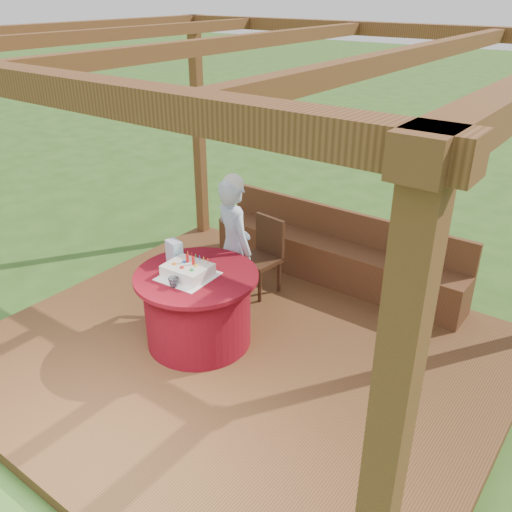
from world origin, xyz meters
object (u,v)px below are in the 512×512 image
Objects in this scene: elderly_woman at (234,245)px; drinking_glass at (174,282)px; bench at (334,258)px; birthday_cake at (188,271)px; table at (198,308)px; gift_bag at (174,252)px; chair at (264,253)px.

drinking_glass is (0.10, -0.95, 0.03)m from elderly_woman.
bench is 6.39× the size of birthday_cake.
birthday_cake is (0.07, -0.74, 0.05)m from elderly_woman.
table is 5.12× the size of gift_bag.
bench is at bearing 79.05° from drinking_glass.
drinking_glass is at bearing -33.42° from gift_bag.
table is 2.39× the size of birthday_cake.
birthday_cake is (0.07, -1.23, 0.33)m from chair.
bench is at bearing 77.28° from table.
gift_bag is (-0.22, -1.10, 0.38)m from chair.
drinking_glass is (0.09, -1.44, 0.31)m from chair.
gift_bag is at bearing -109.22° from elderly_woman.
drinking_glass is at bearing -100.95° from bench.
elderly_woman is (-0.51, -1.15, 0.46)m from bench.
table is 0.76m from elderly_woman.
chair is 1.47m from drinking_glass.
chair is at bearing 94.49° from table.
table is 1.16m from chair.
gift_bag is at bearing -101.30° from chair.
chair is 0.56m from elderly_woman.
chair is 1.27m from birthday_cake.
gift_bag reaches higher than chair.
gift_bag is (-0.29, 0.13, 0.05)m from birthday_cake.
drinking_glass reaches higher than table.
drinking_glass is (-0.41, -2.10, 0.49)m from bench.
chair is (-0.09, 1.15, 0.08)m from table.
bench is 1.86m from table.
bench is 13.71× the size of gift_bag.
drinking_glass is (0.31, -0.34, -0.07)m from gift_bag.
bench is 1.34m from elderly_woman.
birthday_cake is at bearing -107.76° from table.
elderly_woman is at bearing 96.08° from drinking_glass.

